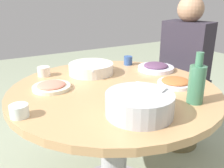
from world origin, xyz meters
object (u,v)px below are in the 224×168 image
stool_for_diner_left (179,119)px  dish_stirfry (175,82)px  soup_bowl (91,69)px  green_bottle (197,83)px  dish_eggplant (156,67)px  rice_bowl (139,103)px  dish_shrimp (51,86)px  round_dining_table (114,114)px  tea_cup_side (19,111)px  tea_cup_near (128,61)px  tea_cup_far (44,71)px  diner_left (186,56)px

stool_for_diner_left → dish_stirfry: bearing=39.3°
soup_bowl → green_bottle: (-0.24, 0.66, 0.07)m
dish_eggplant → green_bottle: green_bottle is taller
rice_bowl → dish_shrimp: rice_bowl is taller
round_dining_table → tea_cup_side: size_ratio=14.53×
round_dining_table → soup_bowl: 0.35m
round_dining_table → soup_bowl: (0.00, -0.30, 0.20)m
tea_cup_near → tea_cup_far: tea_cup_near is taller
dish_stirfry → dish_shrimp: dish_stirfry is taller
round_dining_table → rice_bowl: 0.40m
stool_for_diner_left → tea_cup_side: bearing=14.1°
dish_shrimp → round_dining_table: bearing=153.9°
round_dining_table → rice_bowl: rice_bowl is taller
soup_bowl → dish_stirfry: soup_bowl is taller
dish_eggplant → diner_left: (-0.35, -0.08, 0.02)m
tea_cup_side → dish_shrimp: bearing=-130.4°
dish_shrimp → diner_left: (-1.07, -0.07, 0.02)m
tea_cup_side → tea_cup_near: bearing=-151.9°
diner_left → green_bottle: bearing=47.8°
soup_bowl → dish_eggplant: bearing=160.3°
dish_stirfry → stool_for_diner_left: 0.78m
dish_eggplant → dish_shrimp: bearing=-0.3°
soup_bowl → tea_cup_side: soup_bowl is taller
tea_cup_near → soup_bowl: bearing=9.5°
round_dining_table → dish_eggplant: dish_eggplant is taller
green_bottle → dish_stirfry: bearing=-111.3°
stool_for_diner_left → tea_cup_near: bearing=-15.8°
dish_eggplant → tea_cup_near: size_ratio=3.80×
diner_left → stool_for_diner_left: bearing=-153.4°
green_bottle → diner_left: 0.79m
tea_cup_near → stool_for_diner_left: (-0.44, 0.13, -0.54)m
soup_bowl → stool_for_diner_left: soup_bowl is taller
dish_eggplant → green_bottle: (0.18, 0.51, 0.08)m
tea_cup_near → dish_stirfry: bearing=89.9°
dish_stirfry → tea_cup_near: tea_cup_near is taller
dish_eggplant → tea_cup_near: 0.22m
dish_stirfry → diner_left: bearing=-140.7°
stool_for_diner_left → diner_left: diner_left is taller
rice_bowl → dish_stirfry: (-0.39, -0.19, -0.03)m
green_bottle → tea_cup_side: bearing=-19.2°
tea_cup_side → stool_for_diner_left: 1.43m
round_dining_table → tea_cup_side: tea_cup_side is taller
green_bottle → tea_cup_near: bearing=-96.9°
green_bottle → diner_left: (-0.53, -0.58, -0.06)m
rice_bowl → tea_cup_near: size_ratio=4.65×
tea_cup_side → diner_left: (-1.28, -0.32, 0.01)m
rice_bowl → tea_cup_near: bearing=-119.6°
tea_cup_far → stool_for_diner_left: tea_cup_far is taller
soup_bowl → dish_shrimp: soup_bowl is taller
round_dining_table → dish_stirfry: (-0.32, 0.14, 0.18)m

